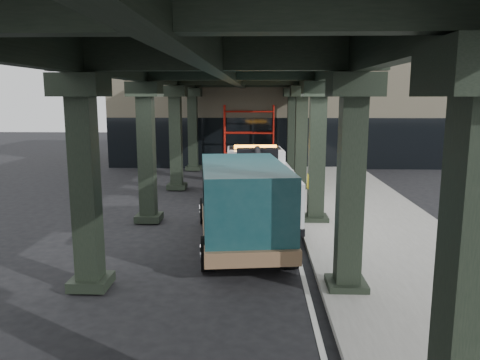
# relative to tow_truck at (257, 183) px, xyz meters

# --- Properties ---
(ground) EXTENTS (90.00, 90.00, 0.00)m
(ground) POSITION_rel_tow_truck_xyz_m (-0.53, -3.00, -1.31)
(ground) COLOR black
(ground) RESTS_ON ground
(sidewalk) EXTENTS (5.00, 40.00, 0.15)m
(sidewalk) POSITION_rel_tow_truck_xyz_m (3.97, -1.00, -1.23)
(sidewalk) COLOR gray
(sidewalk) RESTS_ON ground
(lane_stripe) EXTENTS (0.12, 38.00, 0.01)m
(lane_stripe) POSITION_rel_tow_truck_xyz_m (1.17, -1.00, -1.30)
(lane_stripe) COLOR silver
(lane_stripe) RESTS_ON ground
(viaduct) EXTENTS (7.40, 32.00, 6.40)m
(viaduct) POSITION_rel_tow_truck_xyz_m (-0.93, -1.00, 4.15)
(viaduct) COLOR black
(viaduct) RESTS_ON ground
(building) EXTENTS (22.00, 10.00, 8.00)m
(building) POSITION_rel_tow_truck_xyz_m (1.47, 17.00, 2.69)
(building) COLOR #C6B793
(building) RESTS_ON ground
(scaffolding) EXTENTS (3.08, 0.88, 4.00)m
(scaffolding) POSITION_rel_tow_truck_xyz_m (-0.53, 11.64, 0.80)
(scaffolding) COLOR red
(scaffolding) RESTS_ON ground
(tow_truck) EXTENTS (2.78, 8.29, 2.68)m
(tow_truck) POSITION_rel_tow_truck_xyz_m (0.00, 0.00, 0.00)
(tow_truck) COLOR black
(tow_truck) RESTS_ON ground
(towed_van) EXTENTS (3.21, 6.61, 2.58)m
(towed_van) POSITION_rel_tow_truck_xyz_m (-0.47, -3.58, 0.08)
(towed_van) COLOR #123D43
(towed_van) RESTS_ON ground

